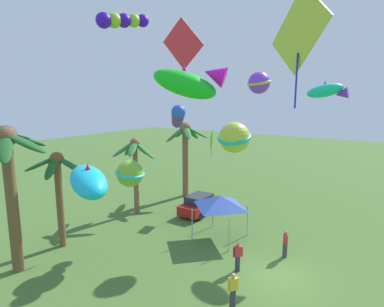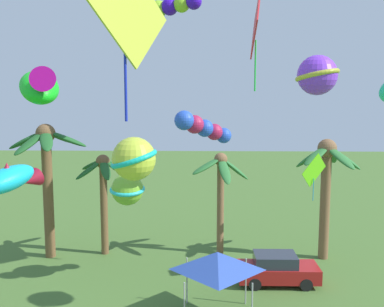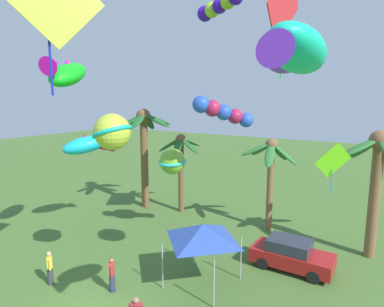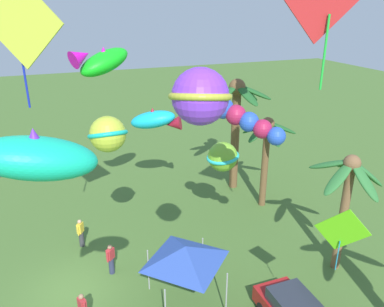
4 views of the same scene
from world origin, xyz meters
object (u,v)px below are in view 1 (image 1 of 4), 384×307
object	(u,v)px
parked_car_0	(200,204)
kite_tube_0	(121,21)
kite_diamond_10	(211,140)
kite_fish_9	(189,82)
palm_tree_1	(135,158)
kite_fish_1	(327,91)
kite_diamond_2	(299,33)
festival_tent	(220,201)
kite_diamond_7	(183,44)
kite_ball_5	(259,83)
palm_tree_2	(58,178)
kite_ball_6	(234,137)
spectator_0	(285,243)
palm_tree_3	(186,143)
kite_fish_4	(88,181)
spectator_1	(233,290)
spectator_2	(238,256)
kite_ball_3	(130,173)
kite_tube_8	(178,117)
palm_tree_0	(8,165)

from	to	relation	value
parked_car_0	kite_tube_0	xyz separation A→B (m)	(-5.51, 2.22, 12.83)
kite_diamond_10	kite_fish_9	bearing A→B (deg)	-154.07
palm_tree_1	kite_fish_1	size ratio (longest dim) A/B	2.26
kite_diamond_2	festival_tent	bearing A→B (deg)	61.88
palm_tree_1	kite_diamond_7	xyz separation A→B (m)	(1.51, -3.44, 8.20)
kite_fish_1	kite_ball_5	distance (m)	4.35
palm_tree_2	kite_fish_1	xyz separation A→B (m)	(11.38, -12.37, 5.09)
kite_ball_5	festival_tent	bearing A→B (deg)	166.77
kite_ball_6	kite_fish_9	size ratio (longest dim) A/B	0.54
spectator_0	kite_tube_0	xyz separation A→B (m)	(-2.32, 9.98, 12.77)
palm_tree_3	parked_car_0	bearing A→B (deg)	-132.04
palm_tree_2	kite_diamond_7	world-z (taller)	kite_diamond_7
festival_tent	kite_ball_6	size ratio (longest dim) A/B	1.61
kite_diamond_2	kite_diamond_10	distance (m)	12.82
kite_ball_6	kite_diamond_7	distance (m)	9.91
spectator_0	kite_fish_4	distance (m)	11.49
kite_tube_0	kite_ball_5	xyz separation A→B (m)	(6.05, -6.55, -3.65)
spectator_1	kite_ball_5	world-z (taller)	kite_ball_5
spectator_2	kite_fish_9	xyz separation A→B (m)	(-3.33, 0.78, 8.75)
kite_ball_3	kite_fish_9	distance (m)	7.67
kite_diamond_2	kite_fish_4	size ratio (longest dim) A/B	1.51
parked_car_0	kite_ball_5	world-z (taller)	kite_ball_5
kite_tube_0	palm_tree_2	bearing A→B (deg)	155.23
spectator_2	kite_diamond_10	distance (m)	10.93
spectator_1	kite_fish_1	size ratio (longest dim) A/B	0.60
kite_diamond_10	kite_ball_6	bearing A→B (deg)	-142.95
kite_tube_0	kite_diamond_10	bearing A→B (deg)	-17.76
palm_tree_3	kite_tube_8	distance (m)	8.57
kite_tube_0	kite_fish_1	xyz separation A→B (m)	(7.53, -10.60, -4.20)
parked_car_0	festival_tent	xyz separation A→B (m)	(-3.04, -3.48, 1.72)
festival_tent	kite_fish_1	size ratio (longest dim) A/B	1.09
festival_tent	kite_diamond_10	distance (m)	6.59
parked_car_0	spectator_0	size ratio (longest dim) A/B	2.46
palm_tree_0	palm_tree_3	world-z (taller)	palm_tree_0
parked_car_0	kite_fish_9	bearing A→B (deg)	-150.09
kite_diamond_7	kite_diamond_10	bearing A→B (deg)	-16.06
spectator_1	kite_ball_6	xyz separation A→B (m)	(2.80, 1.48, 6.21)
kite_fish_4	spectator_1	bearing A→B (deg)	-58.49
kite_ball_5	kite_fish_9	bearing A→B (deg)	-173.83
spectator_2	kite_fish_1	bearing A→B (deg)	-15.21
kite_ball_5	kite_ball_6	distance (m)	7.35
palm_tree_3	kite_ball_3	xyz separation A→B (m)	(-10.53, -3.43, -0.24)
kite_diamond_2	kite_fish_4	bearing A→B (deg)	133.75
festival_tent	kite_ball_3	size ratio (longest dim) A/B	1.58
kite_ball_5	parked_car_0	bearing A→B (deg)	97.13
parked_car_0	spectator_0	bearing A→B (deg)	-112.35
kite_ball_5	kite_diamond_2	bearing A→B (deg)	-145.80
palm_tree_0	palm_tree_3	bearing A→B (deg)	0.45
spectator_2	kite_fish_4	xyz separation A→B (m)	(-5.96, 4.04, 4.77)
palm_tree_3	kite_diamond_2	bearing A→B (deg)	-126.45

